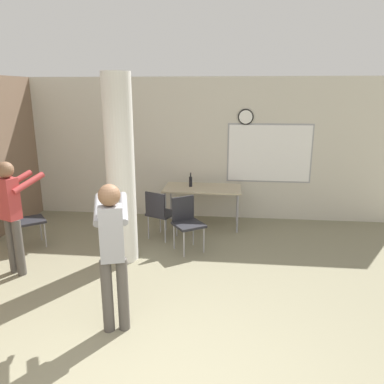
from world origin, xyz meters
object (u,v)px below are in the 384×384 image
object	(u,v)px
bottle_on_table	(191,181)
chair_table_front	(187,220)
folding_table	(203,190)
person_playing_front	(112,247)
person_watching_back	(12,209)
chair_by_left_wall	(25,218)
chair_table_left	(160,211)

from	to	relation	value
bottle_on_table	chair_table_front	bearing A→B (deg)	-86.68
folding_table	person_playing_front	size ratio (longest dim) A/B	0.88
folding_table	person_watching_back	xyz separation A→B (m)	(-2.46, -2.23, 0.25)
chair_table_front	person_playing_front	distance (m)	2.30
person_watching_back	chair_by_left_wall	bearing A→B (deg)	112.53
bottle_on_table	person_watching_back	world-z (taller)	person_watching_back
folding_table	chair_table_left	distance (m)	1.04
person_playing_front	person_watching_back	bearing A→B (deg)	147.79
bottle_on_table	chair_table_left	size ratio (longest dim) A/B	0.31
chair_table_left	person_playing_front	size ratio (longest dim) A/B	0.53
chair_table_front	chair_table_left	size ratio (longest dim) A/B	1.00
bottle_on_table	chair_table_front	distance (m)	1.26
bottle_on_table	person_watching_back	xyz separation A→B (m)	(-2.23, -2.28, 0.09)
bottle_on_table	person_playing_front	distance (m)	3.44
folding_table	chair_table_front	xyz separation A→B (m)	(-0.16, -1.16, -0.20)
bottle_on_table	chair_table_left	distance (m)	0.99
chair_by_left_wall	person_playing_front	bearing A→B (deg)	-42.97
chair_table_left	person_playing_front	xyz separation A→B (m)	(0.01, -2.60, 0.46)
folding_table	chair_by_left_wall	world-z (taller)	chair_by_left_wall
chair_by_left_wall	person_playing_front	size ratio (longest dim) A/B	0.53
folding_table	chair_table_front	distance (m)	1.19
bottle_on_table	chair_by_left_wall	world-z (taller)	bottle_on_table
chair_by_left_wall	person_playing_front	world-z (taller)	person_playing_front
person_watching_back	bottle_on_table	bearing A→B (deg)	45.62
chair_table_left	chair_by_left_wall	bearing A→B (deg)	-164.63
bottle_on_table	person_watching_back	distance (m)	3.19
folding_table	person_watching_back	bearing A→B (deg)	-137.81
chair_by_left_wall	person_watching_back	bearing A→B (deg)	-67.47
person_playing_front	person_watching_back	size ratio (longest dim) A/B	1.01
folding_table	chair_table_front	size ratio (longest dim) A/B	1.67
chair_table_front	person_watching_back	xyz separation A→B (m)	(-2.30, -1.07, 0.45)
chair_by_left_wall	folding_table	bearing A→B (deg)	25.60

